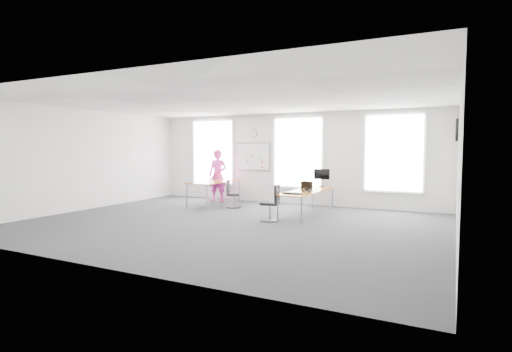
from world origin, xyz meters
The scene contains 24 objects.
floor centered at (0.00, 0.00, 0.00)m, with size 10.00×10.00×0.00m, color #27272C.
ceiling centered at (0.00, 0.00, 3.00)m, with size 10.00×10.00×0.00m, color white.
wall_back centered at (0.00, 4.00, 1.50)m, with size 10.00×10.00×0.00m, color white.
wall_front centered at (0.00, -4.00, 1.50)m, with size 10.00×10.00×0.00m, color white.
wall_left centered at (-5.00, 0.00, 1.50)m, with size 10.00×10.00×0.00m, color white.
wall_right centered at (5.00, 0.00, 1.50)m, with size 10.00×10.00×0.00m, color white.
window_left centered at (-3.00, 3.97, 1.70)m, with size 1.60×0.06×2.20m, color silver.
window_mid centered at (0.30, 3.97, 1.70)m, with size 1.60×0.06×2.20m, color silver.
window_right centered at (3.30, 3.97, 1.70)m, with size 1.60×0.06×2.20m, color silver.
desk_right centered at (1.31, 2.08, 0.64)m, with size 0.76×2.83×0.69m.
desk_left centered at (-2.01, 2.53, 0.72)m, with size 0.86×2.14×0.78m.
chair_right centered at (0.80, 0.81, 0.41)m, with size 0.49×0.49×0.93m.
chair_left centered at (-1.24, 2.31, 0.37)m, with size 0.49×0.49×0.85m.
person centered at (-2.41, 3.34, 0.90)m, with size 0.66×0.43×1.80m, color #E834B2.
whiteboard centered at (-1.35, 3.97, 1.55)m, with size 1.20×0.03×0.90m, color white.
wall_clock centered at (-1.35, 3.97, 2.35)m, with size 0.30×0.30×0.04m, color gray.
tv centered at (4.95, 3.00, 2.30)m, with size 0.06×0.90×0.55m, color black.
keyboard centered at (1.24, 1.05, 0.70)m, with size 0.47×0.17×0.02m, color black.
mouse centered at (1.51, 1.05, 0.71)m, with size 0.07×0.11×0.04m, color black.
lens_cap centered at (1.46, 1.42, 0.69)m, with size 0.06×0.06×0.01m, color black.
headphones centered at (1.45, 1.56, 0.74)m, with size 0.20×0.11×0.12m.
laptop_sleeve centered at (1.32, 1.95, 0.82)m, with size 0.32×0.21×0.26m.
paper_stack centered at (1.17, 2.40, 0.74)m, with size 0.29×0.21×0.10m, color beige.
monitor centered at (1.34, 3.27, 1.01)m, with size 0.48×0.19×0.53m.
Camera 1 is at (4.94, -8.36, 1.87)m, focal length 28.00 mm.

